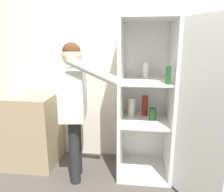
{
  "coord_description": "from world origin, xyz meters",
  "views": [
    {
      "loc": [
        0.15,
        -1.88,
        1.58
      ],
      "look_at": [
        -0.15,
        0.61,
        0.96
      ],
      "focal_mm": 35.0,
      "sensor_mm": 36.0,
      "label": 1
    }
  ],
  "objects": [
    {
      "name": "wall_back",
      "position": [
        0.0,
        0.98,
        1.27
      ],
      "size": [
        7.0,
        0.06,
        2.55
      ],
      "color": "silver",
      "rests_on": "ground_plane"
    },
    {
      "name": "refrigerator",
      "position": [
        0.36,
        0.53,
        0.92
      ],
      "size": [
        0.96,
        1.17,
        1.85
      ],
      "color": "white",
      "rests_on": "ground_plane"
    },
    {
      "name": "person",
      "position": [
        -0.54,
        0.36,
        0.99
      ],
      "size": [
        0.68,
        0.6,
        1.58
      ],
      "color": "#262628",
      "rests_on": "ground_plane"
    },
    {
      "name": "counter",
      "position": [
        -1.25,
        0.63,
        0.47
      ],
      "size": [
        0.74,
        0.6,
        0.94
      ],
      "color": "tan",
      "rests_on": "ground_plane"
    },
    {
      "name": "bowl",
      "position": [
        -1.35,
        0.53,
        0.97
      ],
      "size": [
        0.17,
        0.17,
        0.07
      ],
      "color": "white",
      "rests_on": "counter"
    }
  ]
}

